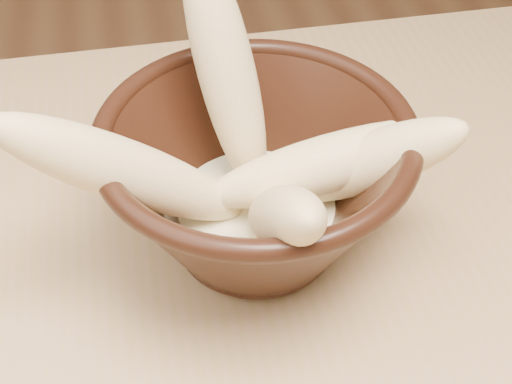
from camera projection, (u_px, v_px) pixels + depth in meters
bowl at (256, 182)px, 0.48m from camera, size 0.21×0.21×0.11m
milk_puddle at (256, 211)px, 0.50m from camera, size 0.12×0.12×0.02m
banana_upright at (226, 71)px, 0.47m from camera, size 0.08×0.11×0.18m
banana_left at (128, 172)px, 0.43m from camera, size 0.17×0.06×0.15m
banana_right at (369, 162)px, 0.46m from camera, size 0.14×0.10×0.12m
banana_across at (329, 164)px, 0.47m from camera, size 0.18×0.04×0.08m
banana_front at (285, 218)px, 0.42m from camera, size 0.04×0.13×0.12m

